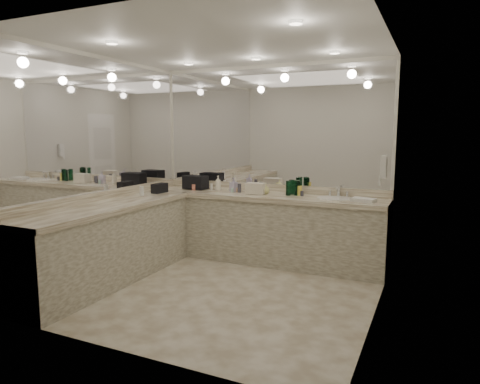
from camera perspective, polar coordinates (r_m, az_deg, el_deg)
The scene contains 37 objects.
floor at distance 4.79m, azimuth -2.49°, elevation -12.90°, with size 3.20×3.20×0.00m, color beige.
ceiling at distance 4.56m, azimuth -2.70°, elevation 19.28°, with size 3.20×3.20×0.00m, color white.
wall_back at distance 5.86m, azimuth 4.15°, elevation 4.00°, with size 3.20×0.02×2.60m, color beige.
wall_left at distance 5.41m, azimuth -17.86°, elevation 3.30°, with size 0.02×3.00×2.60m, color beige.
wall_right at distance 4.02m, azimuth 18.14°, elevation 1.78°, with size 0.02×3.00×2.60m, color beige.
vanity_back_base at distance 5.71m, azimuth 3.00°, elevation -5.03°, with size 3.20×0.60×0.84m, color beige.
vanity_back_top at distance 5.62m, azimuth 3.00°, elevation -0.58°, with size 3.20×0.64×0.06m, color #EDE2C8.
vanity_left_base at distance 5.14m, azimuth -17.21°, elevation -6.88°, with size 0.60×2.40×0.84m, color beige.
vanity_left_top at distance 5.04m, azimuth -17.34°, elevation -1.94°, with size 0.64×2.42×0.06m, color #EDE2C8.
backsplash_back at distance 5.88m, azimuth 4.05°, elevation 0.58°, with size 3.20×0.04×0.10m, color #EDE2C8.
backsplash_left at distance 5.44m, azimuth -17.54°, elevation -0.38°, with size 0.04×3.00×0.10m, color #EDE2C8.
mirror_back at distance 5.83m, azimuth 4.16°, elevation 8.65°, with size 3.12×0.01×1.55m, color white.
mirror_left at distance 5.39m, azimuth -17.98°, elevation 8.33°, with size 0.01×2.92×1.55m, color white.
sink at distance 5.35m, azimuth 12.54°, elevation -0.92°, with size 0.44×0.44×0.03m, color white.
faucet at distance 5.55m, azimuth 13.02°, elevation 0.15°, with size 0.24×0.16×0.14m, color silver.
wall_phone at distance 4.71m, azimuth 18.62°, elevation 3.23°, with size 0.06×0.10×0.24m, color white.
door at distance 3.57m, azimuth 16.82°, elevation -2.98°, with size 0.02×0.82×2.10m, color white.
black_toiletry_bag at distance 6.11m, azimuth -5.95°, elevation 1.24°, with size 0.32×0.20×0.19m, color black.
black_bag_spill at distance 5.82m, azimuth -10.68°, elevation 0.54°, with size 0.11×0.24×0.13m, color black.
cream_cosmetic_case at distance 5.61m, azimuth 2.10°, elevation 0.46°, with size 0.25×0.15×0.14m, color beige.
hand_towel at distance 5.20m, azimuth 16.16°, elevation -1.01°, with size 0.26×0.17×0.04m, color white.
lotion_left at distance 5.52m, azimuth -12.97°, elevation 0.02°, with size 0.05×0.05×0.12m, color white.
soap_bottle_a at distance 5.92m, azimuth -2.94°, elevation 1.18°, with size 0.08×0.08×0.21m, color white.
soap_bottle_b at distance 5.80m, azimuth -0.84°, elevation 0.98°, with size 0.09×0.09×0.20m, color #BCB1CF.
soap_bottle_c at distance 5.62m, azimuth 3.38°, elevation 0.48°, with size 0.11×0.11×0.14m, color #F0ED95.
green_bottle_0 at distance 5.54m, azimuth 7.78°, elevation 0.51°, with size 0.06×0.06×0.18m, color #0F4828.
green_bottle_1 at distance 5.53m, azimuth 7.57°, elevation 0.56°, with size 0.07×0.07×0.19m, color #0F4828.
green_bottle_2 at distance 5.52m, azimuth 6.45°, elevation 0.53°, with size 0.06×0.06×0.19m, color #0F4828.
green_bottle_3 at distance 5.63m, azimuth 6.92°, elevation 0.67°, with size 0.07×0.07×0.19m, color #0F4828.
amenity_bottle_0 at distance 5.75m, azimuth -0.08°, elevation 0.53°, with size 0.05×0.05×0.12m, color #3F3F4C.
amenity_bottle_1 at distance 5.52m, azimuth 7.94°, elevation 0.19°, with size 0.06×0.06×0.13m, color #F2D84C.
amenity_bottle_2 at distance 5.80m, azimuth 1.48°, elevation 0.49°, with size 0.05×0.05×0.10m, color #3F3F4C.
amenity_bottle_3 at distance 5.48m, azimuth 8.26°, elevation -0.21°, with size 0.04×0.04×0.07m, color #3F3F4C.
amenity_bottle_4 at distance 5.81m, azimuth -0.56°, elevation 0.31°, with size 0.06×0.06×0.06m, color #E0B28C.
amenity_bottle_5 at distance 6.03m, azimuth -3.84°, elevation 0.73°, with size 0.04×0.04×0.09m, color white.
amenity_bottle_6 at distance 5.76m, azimuth -1.04°, elevation 0.26°, with size 0.04×0.04×0.06m, color silver.
amenity_bottle_7 at distance 6.01m, azimuth -6.19°, elevation 0.64°, with size 0.05×0.05×0.08m, color #E57F66.
Camera 1 is at (2.05, -3.98, 1.71)m, focal length 32.00 mm.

